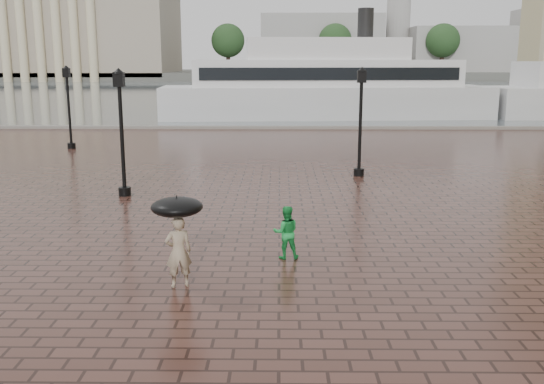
{
  "coord_description": "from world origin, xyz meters",
  "views": [
    {
      "loc": [
        -0.38,
        -11.4,
        4.79
      ],
      "look_at": [
        -0.58,
        4.2,
        1.4
      ],
      "focal_mm": 40.0,
      "sensor_mm": 36.0,
      "label": 1
    }
  ],
  "objects_px": {
    "street_lamps": "(175,118)",
    "ferry_near": "(325,85)",
    "adult_pedestrian": "(178,252)",
    "child_pedestrian": "(286,232)"
  },
  "relations": [
    {
      "from": "child_pedestrian",
      "to": "ferry_near",
      "type": "distance_m",
      "value": 38.15
    },
    {
      "from": "child_pedestrian",
      "to": "ferry_near",
      "type": "relative_size",
      "value": 0.05
    },
    {
      "from": "adult_pedestrian",
      "to": "child_pedestrian",
      "type": "distance_m",
      "value": 3.05
    },
    {
      "from": "adult_pedestrian",
      "to": "ferry_near",
      "type": "distance_m",
      "value": 40.38
    },
    {
      "from": "child_pedestrian",
      "to": "adult_pedestrian",
      "type": "bearing_deg",
      "value": 34.73
    },
    {
      "from": "adult_pedestrian",
      "to": "child_pedestrian",
      "type": "height_order",
      "value": "adult_pedestrian"
    },
    {
      "from": "street_lamps",
      "to": "ferry_near",
      "type": "distance_m",
      "value": 26.9
    },
    {
      "from": "street_lamps",
      "to": "ferry_near",
      "type": "relative_size",
      "value": 0.55
    },
    {
      "from": "street_lamps",
      "to": "adult_pedestrian",
      "type": "relative_size",
      "value": 9.84
    },
    {
      "from": "child_pedestrian",
      "to": "ferry_near",
      "type": "height_order",
      "value": "ferry_near"
    }
  ]
}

